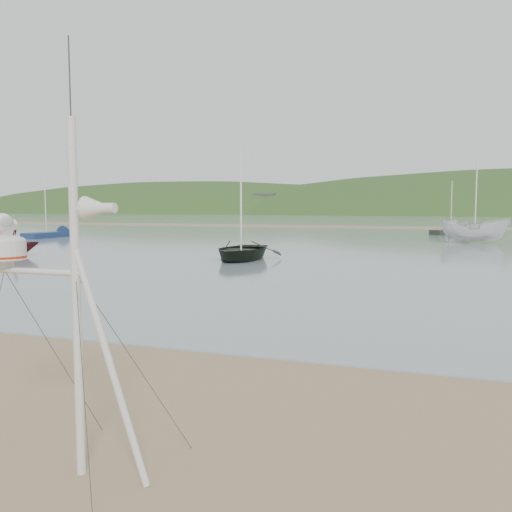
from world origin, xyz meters
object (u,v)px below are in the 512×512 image
(sailboat_blue_near, at_px, (58,234))
(boat_dark, at_px, (241,213))
(boat_red, at_px, (12,231))
(sailboat_dark_mid, at_px, (461,232))
(boat_white, at_px, (476,211))
(mast_rig, at_px, (71,374))

(sailboat_blue_near, bearing_deg, boat_dark, -31.99)
(boat_red, distance_m, sailboat_dark_mid, 42.35)
(boat_dark, height_order, sailboat_dark_mid, sailboat_dark_mid)
(boat_dark, bearing_deg, boat_red, -172.54)
(boat_white, distance_m, sailboat_blue_near, 36.46)
(mast_rig, xyz_separation_m, boat_white, (5.63, 40.38, 1.44))
(sailboat_blue_near, bearing_deg, boat_red, -57.33)
(boat_dark, distance_m, boat_red, 13.24)
(mast_rig, xyz_separation_m, boat_red, (-19.54, 19.63, 0.37))
(mast_rig, distance_m, boat_red, 27.70)
(boat_white, bearing_deg, boat_dark, 147.88)
(boat_red, distance_m, sailboat_blue_near, 20.52)
(mast_rig, bearing_deg, boat_red, 134.86)
(mast_rig, distance_m, boat_white, 40.80)
(boat_dark, relative_size, boat_white, 0.99)
(boat_dark, bearing_deg, boat_white, 54.56)
(mast_rig, height_order, sailboat_dark_mid, sailboat_dark_mid)
(mast_rig, bearing_deg, boat_white, 82.07)
(sailboat_dark_mid, relative_size, sailboat_blue_near, 0.91)
(sailboat_blue_near, bearing_deg, sailboat_dark_mid, 26.01)
(boat_dark, relative_size, sailboat_dark_mid, 0.85)
(boat_red, height_order, sailboat_blue_near, sailboat_blue_near)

